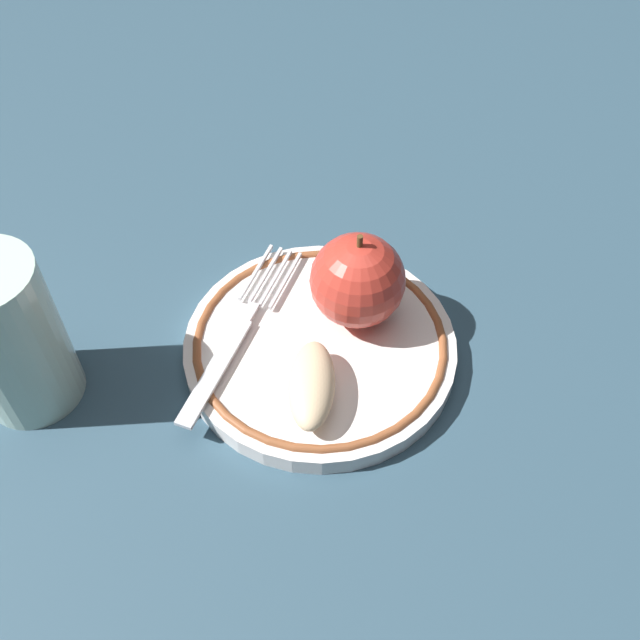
# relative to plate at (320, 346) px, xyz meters

# --- Properties ---
(ground_plane) EXTENTS (2.00, 2.00, 0.00)m
(ground_plane) POSITION_rel_plate_xyz_m (-0.02, 0.01, -0.01)
(ground_plane) COLOR #304D5F
(plate) EXTENTS (0.19, 0.19, 0.02)m
(plate) POSITION_rel_plate_xyz_m (0.00, 0.00, 0.00)
(plate) COLOR white
(plate) RESTS_ON ground_plane
(apple_red_whole) EXTENTS (0.07, 0.07, 0.07)m
(apple_red_whole) POSITION_rel_plate_xyz_m (0.00, 0.04, 0.04)
(apple_red_whole) COLOR red
(apple_red_whole) RESTS_ON plate
(apple_slice_front) EXTENTS (0.07, 0.07, 0.02)m
(apple_slice_front) POSITION_rel_plate_xyz_m (0.03, -0.04, 0.02)
(apple_slice_front) COLOR beige
(apple_slice_front) RESTS_ON plate
(fork) EXTENTS (0.08, 0.16, 0.00)m
(fork) POSITION_rel_plate_xyz_m (-0.04, -0.04, 0.01)
(fork) COLOR silver
(fork) RESTS_ON plate
(drinking_glass) EXTENTS (0.06, 0.06, 0.12)m
(drinking_glass) POSITION_rel_plate_xyz_m (-0.12, -0.16, 0.05)
(drinking_glass) COLOR silver
(drinking_glass) RESTS_ON ground_plane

